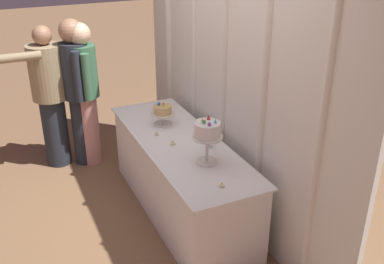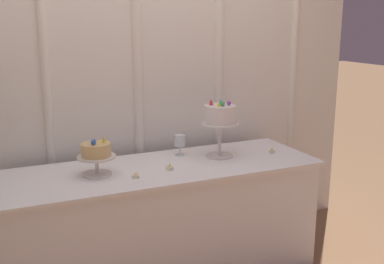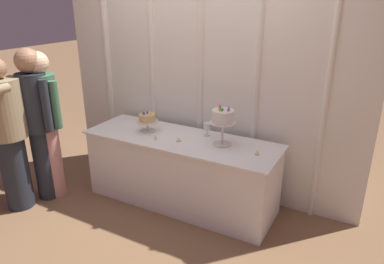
{
  "view_description": "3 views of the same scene",
  "coord_description": "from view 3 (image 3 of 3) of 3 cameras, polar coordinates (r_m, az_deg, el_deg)",
  "views": [
    {
      "loc": [
        3.15,
        -1.24,
        2.42
      ],
      "look_at": [
        0.01,
        0.21,
        0.79
      ],
      "focal_mm": 41.54,
      "sensor_mm": 36.0,
      "label": 1
    },
    {
      "loc": [
        -0.94,
        -2.48,
        1.6
      ],
      "look_at": [
        0.18,
        0.03,
        0.94
      ],
      "focal_mm": 43.96,
      "sensor_mm": 36.0,
      "label": 2
    },
    {
      "loc": [
        1.66,
        -2.7,
        2.03
      ],
      "look_at": [
        0.09,
        0.17,
        0.78
      ],
      "focal_mm": 33.3,
      "sensor_mm": 36.0,
      "label": 3
    }
  ],
  "objects": [
    {
      "name": "wine_glass",
      "position": [
        3.53,
        2.41,
        0.84
      ],
      "size": [
        0.07,
        0.07,
        0.14
      ],
      "color": "silver",
      "rests_on": "cake_table"
    },
    {
      "name": "tealight_near_right",
      "position": [
        3.19,
        10.38,
        -3.45
      ],
      "size": [
        0.04,
        0.04,
        0.03
      ],
      "color": "beige",
      "rests_on": "cake_table"
    },
    {
      "name": "cake_display_nearright",
      "position": [
        3.28,
        4.97,
        2.14
      ],
      "size": [
        0.24,
        0.24,
        0.38
      ],
      "color": "silver",
      "rests_on": "cake_table"
    },
    {
      "name": "guest_girl_blue_dress",
      "position": [
        3.83,
        -27.51,
        0.12
      ],
      "size": [
        0.52,
        0.79,
        1.52
      ],
      "color": "#282D38",
      "rests_on": "ground_plane"
    },
    {
      "name": "ground_plane",
      "position": [
        3.77,
        -2.5,
        -11.72
      ],
      "size": [
        24.0,
        24.0,
        0.0
      ],
      "primitive_type": "plane",
      "color": "#846042"
    },
    {
      "name": "cake_table",
      "position": [
        3.66,
        -1.78,
        -6.22
      ],
      "size": [
        1.98,
        0.66,
        0.72
      ],
      "color": "white",
      "rests_on": "ground_plane"
    },
    {
      "name": "tealight_near_left",
      "position": [
        3.43,
        -2.11,
        -1.36
      ],
      "size": [
        0.05,
        0.05,
        0.03
      ],
      "color": "beige",
      "rests_on": "cake_table"
    },
    {
      "name": "guest_man_dark_suit",
      "position": [
        3.87,
        -23.61,
        2.09
      ],
      "size": [
        0.45,
        0.3,
        1.58
      ],
      "color": "#282D38",
      "rests_on": "ground_plane"
    },
    {
      "name": "guest_man_pink_jacket",
      "position": [
        3.9,
        -22.41,
        1.94
      ],
      "size": [
        0.46,
        0.3,
        1.55
      ],
      "color": "#D6938E",
      "rests_on": "ground_plane"
    },
    {
      "name": "tealight_far_left",
      "position": [
        3.5,
        -5.81,
        -0.98
      ],
      "size": [
        0.04,
        0.04,
        0.03
      ],
      "color": "beige",
      "rests_on": "cake_table"
    },
    {
      "name": "draped_curtain",
      "position": [
        3.67,
        1.24,
        13.52
      ],
      "size": [
        3.39,
        0.17,
        2.88
      ],
      "color": "white",
      "rests_on": "ground_plane"
    },
    {
      "name": "cake_display_nearleft",
      "position": [
        3.67,
        -7.17,
        1.99
      ],
      "size": [
        0.22,
        0.22,
        0.23
      ],
      "color": "silver",
      "rests_on": "cake_table"
    }
  ]
}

